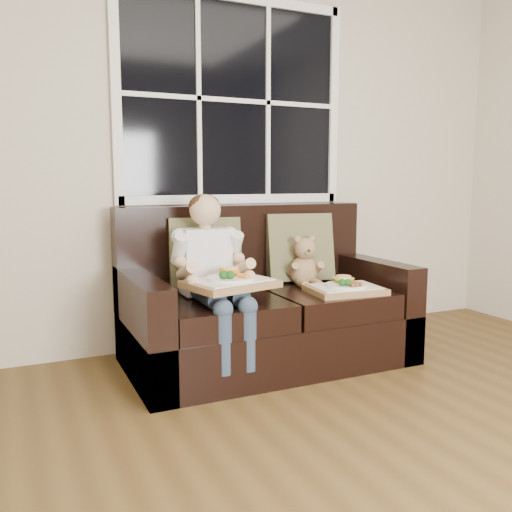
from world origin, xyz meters
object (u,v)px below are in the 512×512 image
loveseat (263,311)px  tray_left (230,282)px  teddy_bear (305,264)px  child (211,263)px  tray_right (345,288)px

loveseat → tray_left: bearing=-138.0°
tray_left → teddy_bear: bearing=12.9°
child → teddy_bear: child is taller
loveseat → tray_right: bearing=-38.0°
tray_right → teddy_bear: bearing=111.9°
teddy_bear → tray_left: (-0.65, -0.33, -0.01)m
child → tray_left: child is taller
teddy_bear → loveseat: bearing=-167.4°
teddy_bear → tray_right: 0.36m
child → tray_right: (0.78, -0.19, -0.17)m
child → tray_left: bearing=-78.4°
loveseat → tray_right: (0.40, -0.31, 0.17)m
tray_left → loveseat: bearing=28.3°
loveseat → tray_right: loveseat is taller
child → tray_left: 0.21m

